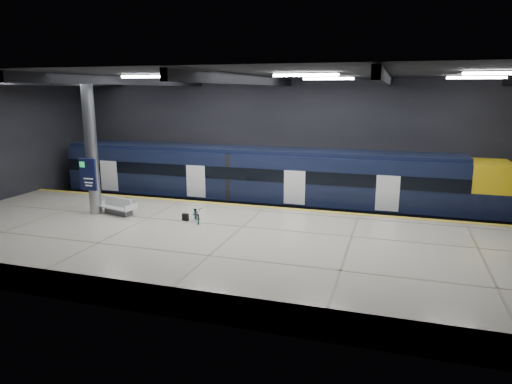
% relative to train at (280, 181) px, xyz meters
% --- Properties ---
extents(ground, '(30.00, 30.00, 0.00)m').
position_rel_train_xyz_m(ground, '(-0.11, -5.50, -2.06)').
color(ground, black).
rests_on(ground, ground).
extents(room_shell, '(30.10, 16.10, 8.05)m').
position_rel_train_xyz_m(room_shell, '(-0.11, -5.49, 3.66)').
color(room_shell, black).
rests_on(room_shell, ground).
extents(platform, '(30.00, 11.00, 1.10)m').
position_rel_train_xyz_m(platform, '(-0.11, -8.00, -1.51)').
color(platform, beige).
rests_on(platform, ground).
extents(safety_strip, '(30.00, 0.40, 0.01)m').
position_rel_train_xyz_m(safety_strip, '(-0.11, -2.75, -0.95)').
color(safety_strip, gold).
rests_on(safety_strip, platform).
extents(rails, '(30.00, 1.52, 0.16)m').
position_rel_train_xyz_m(rails, '(-0.11, 0.00, -1.98)').
color(rails, gray).
rests_on(rails, ground).
extents(train, '(29.40, 2.84, 3.79)m').
position_rel_train_xyz_m(train, '(0.00, 0.00, 0.00)').
color(train, black).
rests_on(train, ground).
extents(bench, '(2.15, 1.33, 0.88)m').
position_rel_train_xyz_m(bench, '(-6.87, -6.36, -0.65)').
color(bench, '#595B60').
rests_on(bench, platform).
extents(bicycle, '(1.24, 1.52, 0.78)m').
position_rel_train_xyz_m(bicycle, '(-2.49, -6.41, -0.57)').
color(bicycle, '#99999E').
rests_on(bicycle, platform).
extents(pannier_bag, '(0.33, 0.25, 0.35)m').
position_rel_train_xyz_m(pannier_bag, '(-3.09, -6.41, -0.78)').
color(pannier_bag, black).
rests_on(pannier_bag, platform).
extents(info_column, '(0.90, 0.78, 6.90)m').
position_rel_train_xyz_m(info_column, '(-8.11, -6.52, 2.40)').
color(info_column, '#9EA0A5').
rests_on(info_column, platform).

